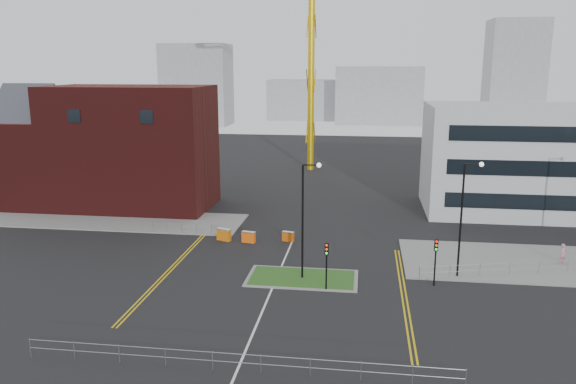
% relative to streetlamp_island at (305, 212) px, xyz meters
% --- Properties ---
extents(ground, '(200.00, 200.00, 0.00)m').
position_rel_streetlamp_island_xyz_m(ground, '(-2.22, -8.00, -5.41)').
color(ground, black).
rests_on(ground, ground).
extents(pavement_left, '(28.00, 8.00, 0.12)m').
position_rel_streetlamp_island_xyz_m(pavement_left, '(-22.22, 14.00, -5.35)').
color(pavement_left, slate).
rests_on(pavement_left, ground).
extents(pavement_right, '(24.00, 10.00, 0.12)m').
position_rel_streetlamp_island_xyz_m(pavement_right, '(19.78, 6.00, -5.35)').
color(pavement_right, slate).
rests_on(pavement_right, ground).
extents(island_kerb, '(8.60, 4.60, 0.08)m').
position_rel_streetlamp_island_xyz_m(island_kerb, '(-0.22, 0.00, -5.37)').
color(island_kerb, slate).
rests_on(island_kerb, ground).
extents(grass_island, '(8.00, 4.00, 0.12)m').
position_rel_streetlamp_island_xyz_m(grass_island, '(-0.22, 0.00, -5.35)').
color(grass_island, '#254918').
rests_on(grass_island, ground).
extents(brick_building, '(24.20, 10.07, 14.24)m').
position_rel_streetlamp_island_xyz_m(brick_building, '(-25.19, 20.00, 1.44)').
color(brick_building, '#411010').
rests_on(brick_building, ground).
extents(office_block, '(25.00, 12.20, 12.00)m').
position_rel_streetlamp_island_xyz_m(office_block, '(23.79, 23.97, 0.59)').
color(office_block, '#B4B7B9').
rests_on(office_block, ground).
extents(streetlamp_island, '(1.46, 0.36, 9.18)m').
position_rel_streetlamp_island_xyz_m(streetlamp_island, '(0.00, 0.00, 0.00)').
color(streetlamp_island, black).
rests_on(streetlamp_island, ground).
extents(streetlamp_right_near, '(1.46, 0.36, 9.18)m').
position_rel_streetlamp_island_xyz_m(streetlamp_right_near, '(12.00, 2.00, 0.00)').
color(streetlamp_right_near, black).
rests_on(streetlamp_right_near, ground).
extents(traffic_light_island, '(0.28, 0.33, 3.65)m').
position_rel_streetlamp_island_xyz_m(traffic_light_island, '(1.78, -2.02, -2.85)').
color(traffic_light_island, black).
rests_on(traffic_light_island, ground).
extents(traffic_light_right, '(0.28, 0.33, 3.65)m').
position_rel_streetlamp_island_xyz_m(traffic_light_right, '(9.78, -0.02, -2.85)').
color(traffic_light_right, black).
rests_on(traffic_light_right, ground).
extents(railing_front, '(24.05, 0.05, 1.10)m').
position_rel_streetlamp_island_xyz_m(railing_front, '(-2.22, -14.00, -4.63)').
color(railing_front, gray).
rests_on(railing_front, ground).
extents(railing_left, '(6.05, 0.05, 1.10)m').
position_rel_streetlamp_island_xyz_m(railing_left, '(-13.22, 10.00, -4.67)').
color(railing_left, gray).
rests_on(railing_left, ground).
extents(railing_right, '(19.05, 5.05, 1.10)m').
position_rel_streetlamp_island_xyz_m(railing_right, '(18.28, 3.50, -4.63)').
color(railing_right, gray).
rests_on(railing_right, ground).
extents(centre_line, '(0.15, 30.00, 0.01)m').
position_rel_streetlamp_island_xyz_m(centre_line, '(-2.22, -6.00, -5.41)').
color(centre_line, silver).
rests_on(centre_line, ground).
extents(yellow_left_a, '(0.12, 24.00, 0.01)m').
position_rel_streetlamp_island_xyz_m(yellow_left_a, '(-11.22, 2.00, -5.41)').
color(yellow_left_a, gold).
rests_on(yellow_left_a, ground).
extents(yellow_left_b, '(0.12, 24.00, 0.01)m').
position_rel_streetlamp_island_xyz_m(yellow_left_b, '(-10.92, 2.00, -5.41)').
color(yellow_left_b, gold).
rests_on(yellow_left_b, ground).
extents(yellow_right_a, '(0.12, 20.00, 0.01)m').
position_rel_streetlamp_island_xyz_m(yellow_right_a, '(7.28, -2.00, -5.41)').
color(yellow_right_a, gold).
rests_on(yellow_right_a, ground).
extents(yellow_right_b, '(0.12, 20.00, 0.01)m').
position_rel_streetlamp_island_xyz_m(yellow_right_b, '(7.58, -2.00, -5.41)').
color(yellow_right_b, gold).
rests_on(yellow_right_b, ground).
extents(skyline_a, '(18.00, 12.00, 22.00)m').
position_rel_streetlamp_island_xyz_m(skyline_a, '(-42.22, 112.00, 5.59)').
color(skyline_a, gray).
rests_on(skyline_a, ground).
extents(skyline_b, '(24.00, 12.00, 16.00)m').
position_rel_streetlamp_island_xyz_m(skyline_b, '(7.78, 122.00, 2.59)').
color(skyline_b, gray).
rests_on(skyline_b, ground).
extents(skyline_c, '(14.00, 12.00, 28.00)m').
position_rel_streetlamp_island_xyz_m(skyline_c, '(42.78, 117.00, 8.59)').
color(skyline_c, gray).
rests_on(skyline_c, ground).
extents(skyline_d, '(30.00, 12.00, 12.00)m').
position_rel_streetlamp_island_xyz_m(skyline_d, '(-10.22, 132.00, 0.59)').
color(skyline_d, gray).
rests_on(skyline_d, ground).
extents(pedestrian, '(0.78, 0.71, 1.80)m').
position_rel_streetlamp_island_xyz_m(pedestrian, '(20.89, 6.13, -4.51)').
color(pedestrian, '#B9788A').
rests_on(pedestrian, ground).
extents(barrier_left, '(1.45, 0.94, 1.16)m').
position_rel_streetlamp_island_xyz_m(barrier_left, '(-8.67, 8.72, -4.78)').
color(barrier_left, '#D0660B').
rests_on(barrier_left, ground).
extents(barrier_mid, '(1.33, 0.66, 1.07)m').
position_rel_streetlamp_island_xyz_m(barrier_mid, '(-6.22, 8.42, -4.83)').
color(barrier_mid, '#EE580D').
rests_on(barrier_mid, ground).
extents(barrier_right, '(1.18, 0.68, 0.94)m').
position_rel_streetlamp_island_xyz_m(barrier_right, '(-2.61, 9.30, -4.90)').
color(barrier_right, '#C9530B').
rests_on(barrier_right, ground).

